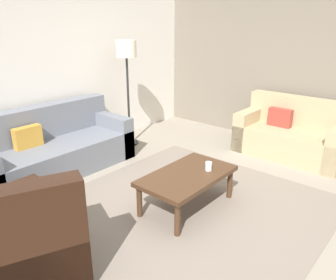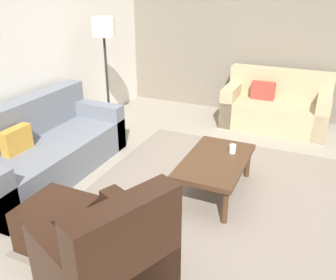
{
  "view_description": "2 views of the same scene",
  "coord_description": "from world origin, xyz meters",
  "px_view_note": "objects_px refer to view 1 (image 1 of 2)",
  "views": [
    {
      "loc": [
        -2.47,
        -1.94,
        2.0
      ],
      "look_at": [
        -0.01,
        0.17,
        0.82
      ],
      "focal_mm": 35.41,
      "sensor_mm": 36.0,
      "label": 1
    },
    {
      "loc": [
        -3.15,
        -0.88,
        2.18
      ],
      "look_at": [
        -0.01,
        0.53,
        0.62
      ],
      "focal_mm": 38.05,
      "sensor_mm": 36.0,
      "label": 2
    }
  ],
  "objects_px": {
    "lamp_standing": "(127,60)",
    "armchair_leather": "(31,247)",
    "cup": "(209,166)",
    "couch_main": "(51,150)",
    "couch_loveseat": "(293,136)",
    "coffee_table": "(187,178)",
    "ottoman": "(25,208)"
  },
  "relations": [
    {
      "from": "armchair_leather",
      "to": "ottoman",
      "type": "relative_size",
      "value": 1.87
    },
    {
      "from": "ottoman",
      "to": "couch_loveseat",
      "type": "bearing_deg",
      "value": -19.5
    },
    {
      "from": "ottoman",
      "to": "lamp_standing",
      "type": "height_order",
      "value": "lamp_standing"
    },
    {
      "from": "couch_loveseat",
      "to": "armchair_leather",
      "type": "bearing_deg",
      "value": 172.27
    },
    {
      "from": "ottoman",
      "to": "cup",
      "type": "height_order",
      "value": "cup"
    },
    {
      "from": "couch_loveseat",
      "to": "lamp_standing",
      "type": "bearing_deg",
      "value": 120.61
    },
    {
      "from": "ottoman",
      "to": "armchair_leather",
      "type": "bearing_deg",
      "value": -112.89
    },
    {
      "from": "couch_loveseat",
      "to": "ottoman",
      "type": "distance_m",
      "value": 3.92
    },
    {
      "from": "coffee_table",
      "to": "cup",
      "type": "relative_size",
      "value": 11.27
    },
    {
      "from": "couch_main",
      "to": "lamp_standing",
      "type": "relative_size",
      "value": 1.26
    },
    {
      "from": "couch_main",
      "to": "cup",
      "type": "xyz_separation_m",
      "value": [
        0.67,
        -2.18,
        0.16
      ]
    },
    {
      "from": "couch_loveseat",
      "to": "cup",
      "type": "xyz_separation_m",
      "value": [
        -2.1,
        0.16,
        0.16
      ]
    },
    {
      "from": "armchair_leather",
      "to": "ottoman",
      "type": "distance_m",
      "value": 0.83
    },
    {
      "from": "coffee_table",
      "to": "lamp_standing",
      "type": "relative_size",
      "value": 0.64
    },
    {
      "from": "cup",
      "to": "armchair_leather",
      "type": "bearing_deg",
      "value": 168.66
    },
    {
      "from": "coffee_table",
      "to": "lamp_standing",
      "type": "bearing_deg",
      "value": 63.64
    },
    {
      "from": "couch_loveseat",
      "to": "coffee_table",
      "type": "bearing_deg",
      "value": 172.99
    },
    {
      "from": "couch_main",
      "to": "coffee_table",
      "type": "xyz_separation_m",
      "value": [
        0.44,
        -2.05,
        0.06
      ]
    },
    {
      "from": "couch_loveseat",
      "to": "lamp_standing",
      "type": "distance_m",
      "value": 2.86
    },
    {
      "from": "couch_loveseat",
      "to": "coffee_table",
      "type": "distance_m",
      "value": 2.34
    },
    {
      "from": "couch_loveseat",
      "to": "cup",
      "type": "bearing_deg",
      "value": 175.63
    },
    {
      "from": "couch_loveseat",
      "to": "armchair_leather",
      "type": "height_order",
      "value": "armchair_leather"
    },
    {
      "from": "armchair_leather",
      "to": "coffee_table",
      "type": "relative_size",
      "value": 0.95
    },
    {
      "from": "couch_loveseat",
      "to": "coffee_table",
      "type": "xyz_separation_m",
      "value": [
        -2.32,
        0.29,
        0.06
      ]
    },
    {
      "from": "lamp_standing",
      "to": "armchair_leather",
      "type": "bearing_deg",
      "value": -147.2
    },
    {
      "from": "couch_main",
      "to": "armchair_leather",
      "type": "xyz_separation_m",
      "value": [
        -1.25,
        -1.79,
        0.01
      ]
    },
    {
      "from": "armchair_leather",
      "to": "cup",
      "type": "xyz_separation_m",
      "value": [
        1.92,
        -0.38,
        0.15
      ]
    },
    {
      "from": "armchair_leather",
      "to": "ottoman",
      "type": "height_order",
      "value": "armchair_leather"
    },
    {
      "from": "couch_main",
      "to": "couch_loveseat",
      "type": "bearing_deg",
      "value": -40.23
    },
    {
      "from": "armchair_leather",
      "to": "coffee_table",
      "type": "height_order",
      "value": "armchair_leather"
    },
    {
      "from": "couch_main",
      "to": "coffee_table",
      "type": "relative_size",
      "value": 1.95
    },
    {
      "from": "couch_main",
      "to": "armchair_leather",
      "type": "relative_size",
      "value": 2.05
    }
  ]
}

